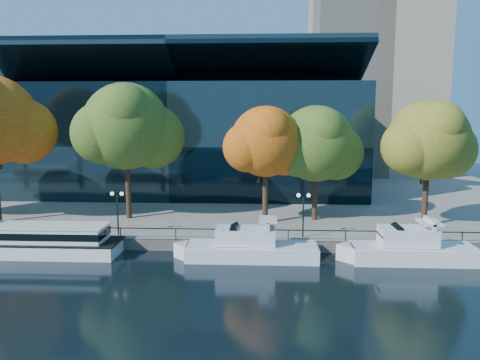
# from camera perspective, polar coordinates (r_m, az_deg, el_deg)

# --- Properties ---
(ground) EXTENTS (160.00, 160.00, 0.00)m
(ground) POSITION_cam_1_polar(r_m,az_deg,el_deg) (39.69, -8.67, -9.76)
(ground) COLOR black
(ground) RESTS_ON ground
(promenade) EXTENTS (90.00, 67.08, 1.00)m
(promenade) POSITION_cam_1_polar(r_m,az_deg,el_deg) (74.68, -3.10, -0.84)
(promenade) COLOR slate
(promenade) RESTS_ON ground
(railing) EXTENTS (88.20, 0.08, 0.99)m
(railing) POSITION_cam_1_polar(r_m,az_deg,el_deg) (42.22, -7.84, -5.92)
(railing) COLOR black
(railing) RESTS_ON promenade
(convention_building) EXTENTS (50.00, 24.57, 21.43)m
(convention_building) POSITION_cam_1_polar(r_m,az_deg,el_deg) (69.86, -6.83, 5.10)
(convention_building) COLOR black
(convention_building) RESTS_ON ground
(office_tower) EXTENTS (22.50, 22.50, 65.90)m
(office_tower) POSITION_cam_1_polar(r_m,az_deg,el_deg) (96.46, 15.96, 20.34)
(office_tower) COLOR tan
(office_tower) RESTS_ON ground
(tour_boat) EXTENTS (16.76, 3.74, 3.18)m
(tour_boat) POSITION_cam_1_polar(r_m,az_deg,el_deg) (44.63, -24.54, -6.60)
(tour_boat) COLOR white
(tour_boat) RESTS_ON ground
(cruiser_near) EXTENTS (12.14, 3.13, 3.52)m
(cruiser_near) POSITION_cam_1_polar(r_m,az_deg,el_deg) (39.46, 0.76, -8.12)
(cruiser_near) COLOR silver
(cruiser_near) RESTS_ON ground
(cruiser_far) EXTENTS (11.29, 3.13, 3.69)m
(cruiser_far) POSITION_cam_1_polar(r_m,az_deg,el_deg) (41.14, 19.73, -7.81)
(cruiser_far) COLOR silver
(cruiser_far) RESTS_ON ground
(tree_2) EXTENTS (11.37, 9.32, 14.33)m
(tree_2) POSITION_cam_1_polar(r_m,az_deg,el_deg) (50.46, -13.52, 6.16)
(tree_2) COLOR black
(tree_2) RESTS_ON promenade
(tree_3) EXTENTS (8.90, 7.30, 11.90)m
(tree_3) POSITION_cam_1_polar(r_m,az_deg,el_deg) (47.00, 3.32, 4.51)
(tree_3) COLOR black
(tree_3) RESTS_ON promenade
(tree_4) EXTENTS (9.86, 8.09, 11.97)m
(tree_4) POSITION_cam_1_polar(r_m,az_deg,el_deg) (49.08, 9.45, 4.19)
(tree_4) COLOR black
(tree_4) RESTS_ON promenade
(tree_5) EXTENTS (9.80, 8.04, 12.49)m
(tree_5) POSITION_cam_1_polar(r_m,az_deg,el_deg) (49.00, 22.18, 4.33)
(tree_5) COLOR black
(tree_5) RESTS_ON promenade
(lamp_1) EXTENTS (1.26, 0.36, 4.03)m
(lamp_1) POSITION_cam_1_polar(r_m,az_deg,el_deg) (44.34, -14.73, -2.73)
(lamp_1) COLOR black
(lamp_1) RESTS_ON promenade
(lamp_2) EXTENTS (1.26, 0.36, 4.03)m
(lamp_2) POSITION_cam_1_polar(r_m,az_deg,el_deg) (42.42, 7.74, -3.02)
(lamp_2) COLOR black
(lamp_2) RESTS_ON promenade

